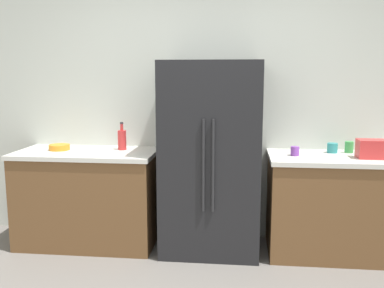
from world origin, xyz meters
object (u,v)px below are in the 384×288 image
cup_a (332,148)px  refrigerator (211,158)px  bowl_a (59,147)px  cup_b (295,151)px  toaster (373,149)px  bottle_a (122,139)px  cup_d (349,147)px

cup_a → refrigerator: bearing=-170.5°
bowl_a → cup_a: bearing=3.0°
cup_b → bowl_a: bearing=178.7°
refrigerator → toaster: refrigerator is taller
cup_b → bowl_a: (-2.19, 0.05, -0.01)m
bottle_a → cup_b: bearing=-4.6°
bottle_a → cup_d: (2.11, 0.07, -0.05)m
refrigerator → cup_a: 1.12m
cup_a → bowl_a: bearing=-177.0°
toaster → bowl_a: 2.84m
toaster → cup_b: 0.65m
refrigerator → cup_d: size_ratio=16.75×
cup_a → cup_b: 0.40m
bottle_a → bowl_a: (-0.59, -0.08, -0.07)m
toaster → bottle_a: size_ratio=0.96×
cup_a → cup_b: (-0.36, -0.18, -0.00)m
cup_b → cup_d: cup_d is taller
cup_b → cup_a: bearing=27.1°
refrigerator → cup_d: bearing=9.2°
toaster → bottle_a: bearing=175.4°
cup_a → cup_b: bearing=-152.9°
bottle_a → cup_d: 2.11m
cup_a → bowl_a: cup_a is taller
bowl_a → refrigerator: bearing=-2.0°
toaster → cup_d: 0.29m
bottle_a → cup_a: 1.96m
bottle_a → cup_b: size_ratio=3.28×
refrigerator → bottle_a: refrigerator is taller
cup_b → cup_d: bearing=21.5°
refrigerator → cup_d: 1.27m
refrigerator → bowl_a: bearing=178.0°
cup_b → bowl_a: cup_b is taller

